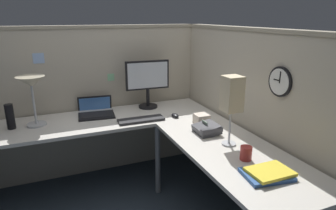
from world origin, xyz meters
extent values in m
plane|color=#2D3842|center=(0.00, 0.00, 0.00)|extent=(6.80, 6.80, 0.00)
cube|color=#B7AD99|center=(-0.36, 0.87, 0.78)|extent=(2.57, 0.10, 1.55)
cube|color=gray|center=(-0.36, 0.87, 1.56)|extent=(2.57, 0.12, 0.03)
cube|color=#B7AD99|center=(0.87, -0.27, 0.78)|extent=(0.10, 2.37, 1.55)
cube|color=gray|center=(0.87, -0.27, 1.56)|extent=(0.12, 2.37, 0.03)
cube|color=beige|center=(-0.38, 0.47, 0.71)|extent=(2.35, 0.66, 0.03)
cube|color=beige|center=(0.47, -0.60, 0.71)|extent=(0.66, 1.49, 0.03)
cylinder|color=slate|center=(0.16, 0.16, 0.35)|extent=(0.05, 0.05, 0.70)
cylinder|color=black|center=(0.23, 0.64, 0.74)|extent=(0.20, 0.20, 0.02)
cylinder|color=black|center=(0.23, 0.64, 0.84)|extent=(0.04, 0.04, 0.20)
cube|color=black|center=(0.23, 0.64, 1.08)|extent=(0.46, 0.05, 0.30)
cube|color=silver|center=(0.23, 0.62, 1.08)|extent=(0.42, 0.03, 0.26)
cube|color=black|center=(-0.33, 0.55, 0.74)|extent=(0.36, 0.27, 0.02)
cube|color=black|center=(-0.33, 0.55, 0.75)|extent=(0.31, 0.21, 0.00)
cube|color=black|center=(-0.30, 0.78, 0.77)|extent=(0.35, 0.10, 0.22)
cube|color=#4C84D8|center=(-0.30, 0.77, 0.77)|extent=(0.31, 0.08, 0.18)
cube|color=#232326|center=(0.04, 0.26, 0.74)|extent=(0.43, 0.15, 0.02)
ellipsoid|color=black|center=(0.37, 0.24, 0.75)|extent=(0.06, 0.10, 0.03)
cylinder|color=#B7BABF|center=(-0.86, 0.51, 0.74)|extent=(0.17, 0.17, 0.02)
cylinder|color=#B7BABF|center=(-0.86, 0.51, 0.93)|extent=(0.02, 0.02, 0.38)
cone|color=#B2A88C|center=(-0.86, 0.51, 1.13)|extent=(0.24, 0.24, 0.09)
cylinder|color=black|center=(-1.06, 0.50, 0.84)|extent=(0.07, 0.07, 0.22)
cube|color=#38383D|center=(0.45, -0.24, 0.77)|extent=(0.19, 0.20, 0.10)
cube|color=#8CA58C|center=(0.45, -0.21, 0.80)|extent=(0.02, 0.09, 0.04)
cube|color=#38383D|center=(0.45, -0.32, 0.79)|extent=(0.19, 0.04, 0.04)
cube|color=#335999|center=(0.44, -0.98, 0.74)|extent=(0.31, 0.25, 0.02)
cube|color=yellow|center=(0.46, -0.99, 0.76)|extent=(0.26, 0.19, 0.02)
cylinder|color=#B7BABF|center=(0.50, -0.50, 0.74)|extent=(0.11, 0.11, 0.01)
cylinder|color=#B7BABF|center=(0.50, -0.50, 0.87)|extent=(0.02, 0.02, 0.27)
cube|color=beige|center=(0.50, -0.50, 1.13)|extent=(0.13, 0.13, 0.26)
cylinder|color=#B2332D|center=(0.46, -0.75, 0.78)|extent=(0.08, 0.08, 0.10)
cube|color=beige|center=(0.52, -0.02, 0.78)|extent=(0.12, 0.12, 0.09)
cylinder|color=black|center=(0.82, -0.62, 1.22)|extent=(0.03, 0.22, 0.22)
cylinder|color=white|center=(0.80, -0.62, 1.22)|extent=(0.00, 0.19, 0.19)
cube|color=black|center=(0.80, -0.60, 1.23)|extent=(0.00, 0.06, 0.01)
cube|color=black|center=(0.80, -0.63, 1.25)|extent=(0.00, 0.01, 0.08)
cube|color=#99B7E5|center=(-0.78, 0.82, 1.28)|extent=(0.10, 0.00, 0.10)
cube|color=#8CCC99|center=(-0.11, 0.82, 1.05)|extent=(0.07, 0.00, 0.08)
camera|label=1|loc=(-0.73, -2.23, 1.67)|focal=31.62mm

